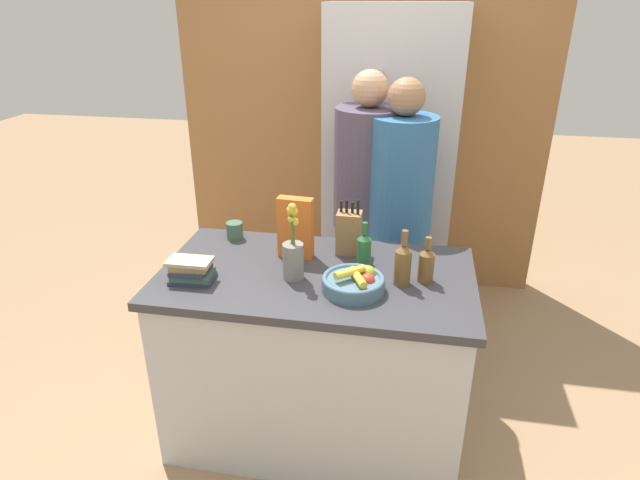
% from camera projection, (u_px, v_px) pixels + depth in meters
% --- Properties ---
extents(ground_plane, '(14.00, 14.00, 0.00)m').
position_uv_depth(ground_plane, '(317.00, 426.00, 2.81)').
color(ground_plane, '#A37F5B').
extents(kitchen_island, '(1.43, 0.80, 0.91)m').
position_uv_depth(kitchen_island, '(316.00, 355.00, 2.62)').
color(kitchen_island, silver).
rests_on(kitchen_island, ground_plane).
extents(back_wall_wood, '(2.63, 0.12, 2.60)m').
position_uv_depth(back_wall_wood, '(361.00, 112.00, 3.85)').
color(back_wall_wood, '#9E6B3D').
rests_on(back_wall_wood, ground_plane).
extents(refrigerator, '(0.83, 0.62, 2.03)m').
position_uv_depth(refrigerator, '(389.00, 166.00, 3.61)').
color(refrigerator, '#B7B7BC').
rests_on(refrigerator, ground_plane).
extents(fruit_bowl, '(0.27, 0.27, 0.11)m').
position_uv_depth(fruit_bowl, '(355.00, 282.00, 2.27)').
color(fruit_bowl, slate).
rests_on(fruit_bowl, kitchen_island).
extents(knife_block, '(0.12, 0.10, 0.28)m').
position_uv_depth(knife_block, '(349.00, 232.00, 2.58)').
color(knife_block, olive).
rests_on(knife_block, kitchen_island).
extents(flower_vase, '(0.09, 0.09, 0.36)m').
position_uv_depth(flower_vase, '(293.00, 254.00, 2.34)').
color(flower_vase, gray).
rests_on(flower_vase, kitchen_island).
extents(cereal_box, '(0.17, 0.07, 0.30)m').
position_uv_depth(cereal_box, '(296.00, 228.00, 2.53)').
color(cereal_box, orange).
rests_on(cereal_box, kitchen_island).
extents(coffee_mug, '(0.11, 0.10, 0.09)m').
position_uv_depth(coffee_mug, '(234.00, 230.00, 2.76)').
color(coffee_mug, '#42664C').
rests_on(coffee_mug, kitchen_island).
extents(book_stack, '(0.20, 0.15, 0.10)m').
position_uv_depth(book_stack, '(191.00, 270.00, 2.35)').
color(book_stack, '#2D334C').
rests_on(book_stack, kitchen_island).
extents(bottle_oil, '(0.07, 0.07, 0.22)m').
position_uv_depth(bottle_oil, '(364.00, 249.00, 2.46)').
color(bottle_oil, '#286633').
rests_on(bottle_oil, kitchen_island).
extents(bottle_vinegar, '(0.07, 0.07, 0.25)m').
position_uv_depth(bottle_vinegar, '(403.00, 263.00, 2.30)').
color(bottle_vinegar, brown).
rests_on(bottle_vinegar, kitchen_island).
extents(bottle_wine, '(0.07, 0.07, 0.21)m').
position_uv_depth(bottle_wine, '(426.00, 264.00, 2.33)').
color(bottle_wine, brown).
rests_on(bottle_wine, kitchen_island).
extents(person_at_sink, '(0.38, 0.38, 1.71)m').
position_uv_depth(person_at_sink, '(366.00, 203.00, 3.12)').
color(person_at_sink, '#383842').
rests_on(person_at_sink, ground_plane).
extents(person_in_blue, '(0.36, 0.36, 1.69)m').
position_uv_depth(person_in_blue, '(399.00, 214.00, 3.00)').
color(person_in_blue, '#383842').
rests_on(person_in_blue, ground_plane).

